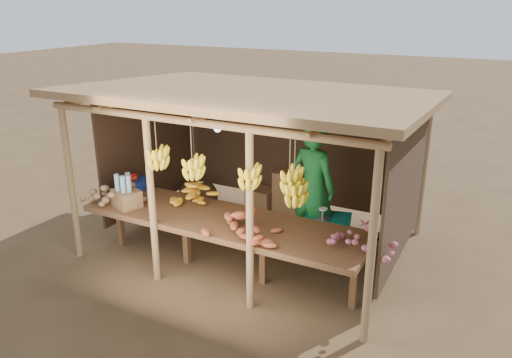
% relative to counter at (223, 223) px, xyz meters
% --- Properties ---
extents(ground, '(60.00, 60.00, 0.00)m').
position_rel_counter_xyz_m(ground, '(-0.00, 0.95, -0.74)').
color(ground, brown).
rests_on(ground, ground).
extents(stall_structure, '(4.70, 3.50, 2.43)m').
position_rel_counter_xyz_m(stall_structure, '(0.05, 0.89, 1.17)').
color(stall_structure, '#A17D53').
rests_on(stall_structure, ground).
extents(counter, '(3.90, 1.05, 0.80)m').
position_rel_counter_xyz_m(counter, '(0.00, 0.00, 0.00)').
color(counter, brown).
rests_on(counter, ground).
extents(potato_heap, '(1.02, 0.78, 0.36)m').
position_rel_counter_xyz_m(potato_heap, '(-1.62, -0.21, 0.24)').
color(potato_heap, '#A27A53').
rests_on(potato_heap, counter).
extents(sweet_potato_heap, '(0.95, 0.63, 0.35)m').
position_rel_counter_xyz_m(sweet_potato_heap, '(0.49, -0.30, 0.24)').
color(sweet_potato_heap, '#B14F2D').
rests_on(sweet_potato_heap, counter).
extents(onion_heap, '(0.93, 0.69, 0.36)m').
position_rel_counter_xyz_m(onion_heap, '(1.86, -0.05, 0.24)').
color(onion_heap, '#B65867').
rests_on(onion_heap, counter).
extents(banana_pile, '(0.66, 0.40, 0.35)m').
position_rel_counter_xyz_m(banana_pile, '(-0.58, 0.25, 0.24)').
color(banana_pile, yellow).
rests_on(banana_pile, counter).
extents(tomato_basin, '(0.44, 0.44, 0.23)m').
position_rel_counter_xyz_m(tomato_basin, '(-1.78, 0.30, 0.16)').
color(tomato_basin, navy).
rests_on(tomato_basin, counter).
extents(bottle_box, '(0.46, 0.41, 0.47)m').
position_rel_counter_xyz_m(bottle_box, '(-1.39, -0.25, 0.24)').
color(bottle_box, olive).
rests_on(bottle_box, counter).
extents(vendor, '(0.79, 0.61, 1.91)m').
position_rel_counter_xyz_m(vendor, '(0.78, 1.24, 0.22)').
color(vendor, '#197431').
rests_on(vendor, ground).
extents(tarp_crate, '(0.76, 0.69, 0.77)m').
position_rel_counter_xyz_m(tarp_crate, '(1.06, 1.10, -0.42)').
color(tarp_crate, brown).
rests_on(tarp_crate, ground).
extents(carton_stack, '(1.07, 0.47, 0.77)m').
position_rel_counter_xyz_m(carton_stack, '(-0.15, 2.15, -0.40)').
color(carton_stack, olive).
rests_on(carton_stack, ground).
extents(burlap_sacks, '(0.76, 0.40, 0.54)m').
position_rel_counter_xyz_m(burlap_sacks, '(-1.66, 1.88, -0.51)').
color(burlap_sacks, '#442F1F').
rests_on(burlap_sacks, ground).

